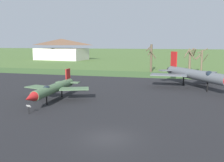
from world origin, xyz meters
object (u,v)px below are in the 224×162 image
jet_fighter_rear_center (196,75)px  info_placard_front_left (29,108)px  jet_fighter_front_left (53,89)px  visitor_building (61,49)px

jet_fighter_rear_center → info_placard_front_left: bearing=-132.3°
jet_fighter_front_left → info_placard_front_left: size_ratio=12.34×
jet_fighter_rear_center → visitor_building: bearing=131.4°
jet_fighter_front_left → info_placard_front_left: (0.20, -6.17, -1.13)m
info_placard_front_left → jet_fighter_front_left: bearing=91.8°
jet_fighter_front_left → jet_fighter_rear_center: size_ratio=0.82×
jet_fighter_front_left → info_placard_front_left: bearing=-88.2°
info_placard_front_left → visitor_building: 91.06m
info_placard_front_left → visitor_building: (-36.18, 83.47, 4.08)m
info_placard_front_left → visitor_building: bearing=113.4°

